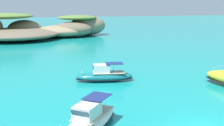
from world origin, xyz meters
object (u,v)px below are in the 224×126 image
Objects in this scene: islet_large at (2,29)px; motorboat_white at (90,121)px; motorboat_teal at (104,75)px; islet_small at (73,28)px.

islet_large reaches higher than motorboat_white.
motorboat_white is 0.92× the size of motorboat_teal.
motorboat_teal is (13.53, -45.01, -1.87)m from islet_large.
motorboat_white is at bearing -110.26° from motorboat_teal.
islet_large is 4.61× the size of motorboat_teal.
motorboat_white reaches higher than motorboat_teal.
islet_large is at bearing 99.35° from motorboat_white.
islet_small is 3.61× the size of motorboat_white.
islet_small reaches higher than motorboat_white.
motorboat_white is at bearing -80.65° from islet_large.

